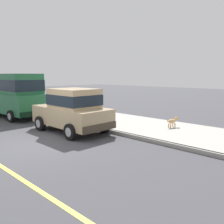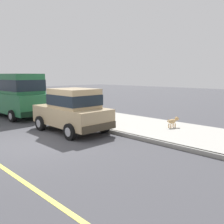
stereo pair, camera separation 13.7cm
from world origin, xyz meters
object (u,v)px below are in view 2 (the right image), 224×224
Objects in this scene: dog_tan at (173,121)px; fire_hydrant at (90,115)px; car_green_van at (16,93)px; car_tan_hatchback at (72,110)px.

dog_tan is 1.03× the size of fire_hydrant.
fire_hydrant is (1.48, -4.96, -0.92)m from car_green_van.
dog_tan is (3.28, -2.98, -0.55)m from car_tan_hatchback.
car_tan_hatchback is 1.65m from fire_hydrant.
car_green_van is 6.82× the size of fire_hydrant.
dog_tan is (3.30, -8.53, -0.97)m from car_green_van.
fire_hydrant is at bearing 117.06° from dog_tan.
dog_tan is at bearing -62.94° from fire_hydrant.
car_green_van is at bearing 111.18° from dog_tan.
car_tan_hatchback is 5.12× the size of dog_tan.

